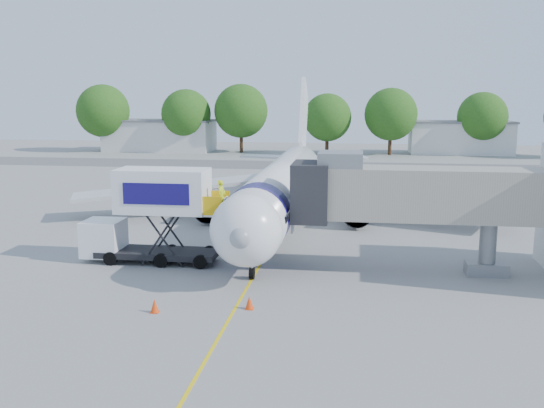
# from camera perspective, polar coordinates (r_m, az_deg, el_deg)

# --- Properties ---
(ground) EXTENTS (160.00, 160.00, 0.00)m
(ground) POSITION_cam_1_polar(r_m,az_deg,el_deg) (41.55, 0.34, -3.17)
(ground) COLOR gray
(ground) RESTS_ON ground
(guidance_line) EXTENTS (0.15, 70.00, 0.01)m
(guidance_line) POSITION_cam_1_polar(r_m,az_deg,el_deg) (41.55, 0.34, -3.16)
(guidance_line) COLOR yellow
(guidance_line) RESTS_ON ground
(taxiway_strip) EXTENTS (120.00, 10.00, 0.01)m
(taxiway_strip) POSITION_cam_1_polar(r_m,az_deg,el_deg) (82.78, 4.22, 3.62)
(taxiway_strip) COLOR #59595B
(taxiway_strip) RESTS_ON ground
(aircraft) EXTENTS (34.17, 37.73, 11.35)m
(aircraft) POSITION_cam_1_polar(r_m,az_deg,el_deg) (45.00, 1.04, 1.70)
(aircraft) COLOR white
(aircraft) RESTS_ON ground
(jet_bridge) EXTENTS (13.90, 3.20, 6.60)m
(jet_bridge) POSITION_cam_1_polar(r_m,az_deg,el_deg) (33.58, 12.37, 0.89)
(jet_bridge) COLOR gray
(jet_bridge) RESTS_ON ground
(catering_hiloader) EXTENTS (8.53, 2.44, 5.50)m
(catering_hiloader) POSITION_cam_1_polar(r_m,az_deg,el_deg) (35.71, -11.18, -1.09)
(catering_hiloader) COLOR black
(catering_hiloader) RESTS_ON ground
(ground_tug) EXTENTS (3.74, 2.16, 1.44)m
(ground_tug) POSITION_cam_1_polar(r_m,az_deg,el_deg) (25.34, -2.68, -10.42)
(ground_tug) COLOR white
(ground_tug) RESTS_ON ground
(safety_cone_a) EXTENTS (0.40, 0.40, 0.63)m
(safety_cone_a) POSITION_cam_1_polar(r_m,az_deg,el_deg) (28.10, -2.14, -9.27)
(safety_cone_a) COLOR #EF3D0C
(safety_cone_a) RESTS_ON ground
(safety_cone_b) EXTENTS (0.40, 0.40, 0.63)m
(safety_cone_b) POSITION_cam_1_polar(r_m,az_deg,el_deg) (28.15, -10.99, -9.42)
(safety_cone_b) COLOR #EF3D0C
(safety_cone_b) RESTS_ON ground
(outbuilding_left) EXTENTS (18.40, 8.40, 5.30)m
(outbuilding_left) POSITION_cam_1_polar(r_m,az_deg,el_deg) (105.69, -10.51, 6.39)
(outbuilding_left) COLOR silver
(outbuilding_left) RESTS_ON ground
(outbuilding_right) EXTENTS (16.40, 7.40, 5.30)m
(outbuilding_right) POSITION_cam_1_polar(r_m,az_deg,el_deg) (103.63, 17.29, 6.02)
(outbuilding_right) COLOR silver
(outbuilding_right) RESTS_ON ground
(tree_a) EXTENTS (8.77, 8.77, 11.19)m
(tree_a) POSITION_cam_1_polar(r_m,az_deg,el_deg) (106.07, -15.62, 8.43)
(tree_a) COLOR #382314
(tree_a) RESTS_ON ground
(tree_b) EXTENTS (8.16, 8.16, 10.40)m
(tree_b) POSITION_cam_1_polar(r_m,az_deg,el_deg) (102.17, -8.08, 8.38)
(tree_b) COLOR #382314
(tree_b) RESTS_ON ground
(tree_c) EXTENTS (8.82, 8.82, 11.24)m
(tree_c) POSITION_cam_1_polar(r_m,az_deg,el_deg) (100.91, -2.93, 8.74)
(tree_c) COLOR #382314
(tree_c) RESTS_ON ground
(tree_d) EXTENTS (7.62, 7.62, 9.72)m
(tree_d) POSITION_cam_1_polar(r_m,az_deg,el_deg) (97.86, 5.23, 8.11)
(tree_d) COLOR #382314
(tree_d) RESTS_ON ground
(tree_e) EXTENTS (8.30, 8.30, 10.58)m
(tree_e) POSITION_cam_1_polar(r_m,az_deg,el_deg) (98.46, 11.13, 8.28)
(tree_e) COLOR #382314
(tree_e) RESTS_ON ground
(tree_f) EXTENTS (7.80, 7.80, 9.94)m
(tree_f) POSITION_cam_1_polar(r_m,az_deg,el_deg) (102.04, 19.19, 7.75)
(tree_f) COLOR #382314
(tree_f) RESTS_ON ground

